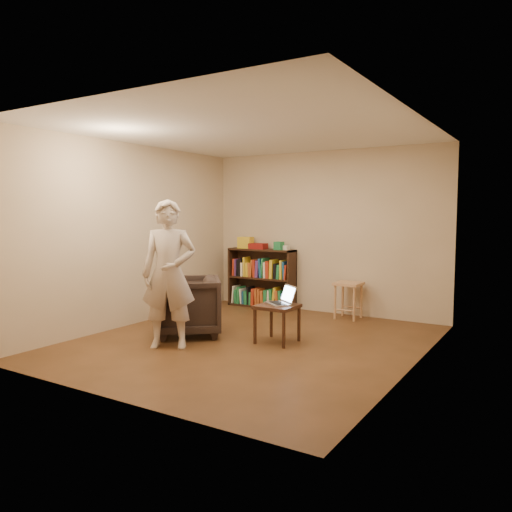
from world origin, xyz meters
The scene contains 15 objects.
floor centered at (0.00, 0.00, 0.00)m, with size 4.50×4.50×0.00m, color #492E17.
ceiling centered at (0.00, 0.00, 2.60)m, with size 4.50×4.50×0.00m, color white.
wall_back centered at (0.00, 2.25, 1.30)m, with size 4.00×4.00×0.00m, color beige.
wall_left centered at (-2.00, 0.00, 1.30)m, with size 4.50×4.50×0.00m, color beige.
wall_right centered at (2.00, 0.00, 1.30)m, with size 4.50×4.50×0.00m, color beige.
bookshelf centered at (-1.08, 2.09, 0.44)m, with size 1.20×0.30×1.00m.
box_yellow centered at (-1.40, 2.07, 1.10)m, with size 0.24×0.17×0.20m, color yellow.
red_cloth centered at (-1.14, 2.06, 1.05)m, with size 0.28×0.21×0.09m, color maroon.
box_green centered at (-0.74, 2.06, 1.07)m, with size 0.13×0.13×0.13m, color #217E46.
box_white centered at (-0.62, 2.11, 1.04)m, with size 0.09×0.09×0.07m, color white.
stool centered at (0.53, 1.97, 0.45)m, with size 0.39×0.39×0.56m.
armchair centered at (-0.91, -0.11, 0.39)m, with size 0.83×0.85×0.77m, color #322921.
side_table centered at (0.29, 0.17, 0.40)m, with size 0.46×0.46×0.48m.
laptop centered at (0.32, 0.25, 0.53)m, with size 0.44×0.43×0.23m.
person centered at (-0.70, -0.70, 0.89)m, with size 0.65×0.42×1.77m, color beige.
Camera 1 is at (3.28, -5.18, 1.62)m, focal length 35.00 mm.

